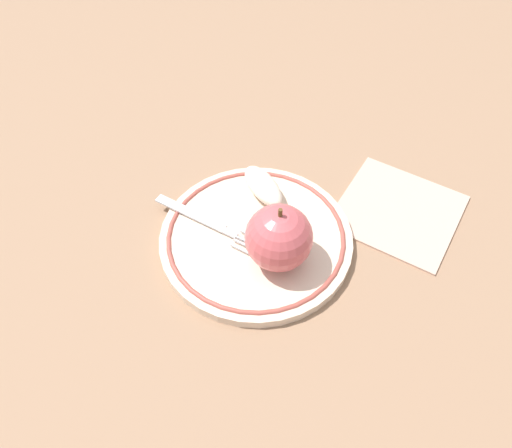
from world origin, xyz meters
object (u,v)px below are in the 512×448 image
plate (256,238)px  apple_red_whole (277,240)px  napkin_folded (398,210)px  fork (213,227)px  apple_slice_front (263,186)px

plate → apple_red_whole: (0.04, -0.02, 0.05)m
napkin_folded → fork: bearing=-138.8°
napkin_folded → plate: bearing=-133.1°
apple_slice_front → fork: bearing=103.7°
apple_red_whole → fork: (-0.09, 0.00, -0.04)m
apple_red_whole → plate: bearing=153.0°
apple_slice_front → napkin_folded: bearing=-125.8°
apple_red_whole → fork: 0.10m
apple_slice_front → fork: (-0.02, -0.08, -0.01)m
plate → napkin_folded: (0.13, 0.14, -0.01)m
plate → fork: fork is taller
apple_red_whole → napkin_folded: (0.09, 0.16, -0.05)m
fork → napkin_folded: size_ratio=1.26×
plate → apple_red_whole: bearing=-27.0°
plate → napkin_folded: size_ratio=1.61×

